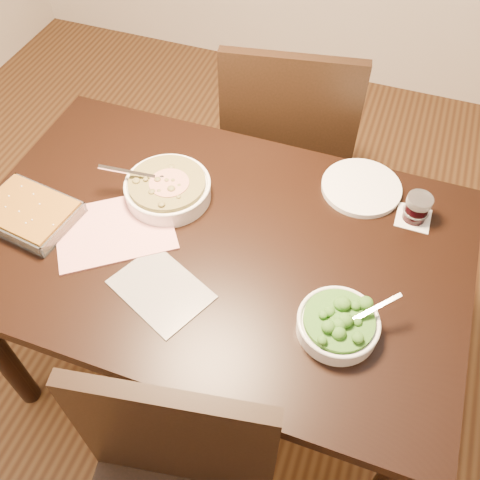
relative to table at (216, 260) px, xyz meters
The scene contains 11 objects.
ground 0.65m from the table, ahead, with size 4.00×4.00×0.00m, color #402412.
table is the anchor object (origin of this frame).
magazine_a 0.30m from the table, 167.39° to the right, with size 0.33×0.24×0.01m, color #C73843.
magazine_b 0.24m from the table, 109.28° to the right, with size 0.25×0.18×0.00m, color #23232B.
coaster 0.59m from the table, 27.73° to the left, with size 0.10×0.10×0.00m, color white.
stew_bowl 0.25m from the table, 150.27° to the left, with size 0.28×0.26×0.10m.
broccoli_bowl 0.44m from the table, 22.82° to the right, with size 0.20×0.20×0.08m.
baking_dish 0.55m from the table, 168.67° to the right, with size 0.29×0.23×0.05m.
wine_tumbler 0.59m from the table, 27.73° to the left, with size 0.07×0.07×0.08m.
dinner_plate 0.49m from the table, 43.91° to the left, with size 0.24×0.24×0.02m, color white.
chair_far 0.69m from the table, 87.88° to the left, with size 0.54×0.54×1.00m.
Camera 1 is at (0.38, -0.86, 1.92)m, focal length 40.00 mm.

